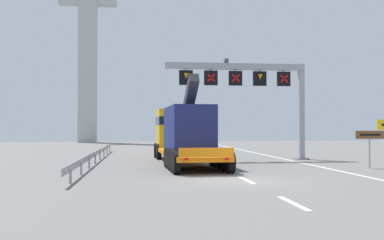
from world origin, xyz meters
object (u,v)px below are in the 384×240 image
at_px(heavy_haul_truck_orange, 182,132).
at_px(tourist_info_sign_brown, 370,139).
at_px(overhead_lane_gantry, 253,83).
at_px(bridge_pylon_distant, 88,26).

xyz_separation_m(heavy_haul_truck_orange, tourist_info_sign_brown, (10.19, -5.15, -0.36)).
distance_m(overhead_lane_gantry, heavy_haul_truck_orange, 6.61).
bearing_deg(bridge_pylon_distant, heavy_haul_truck_orange, -75.32).
height_order(heavy_haul_truck_orange, tourist_info_sign_brown, heavy_haul_truck_orange).
distance_m(overhead_lane_gantry, bridge_pylon_distant, 45.02).
distance_m(heavy_haul_truck_orange, bridge_pylon_distant, 46.35).
bearing_deg(heavy_haul_truck_orange, tourist_info_sign_brown, -26.83).
bearing_deg(tourist_info_sign_brown, heavy_haul_truck_orange, 153.17).
height_order(overhead_lane_gantry, heavy_haul_truck_orange, overhead_lane_gantry).
xyz_separation_m(heavy_haul_truck_orange, bridge_pylon_distant, (-10.99, 41.94, 16.39)).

